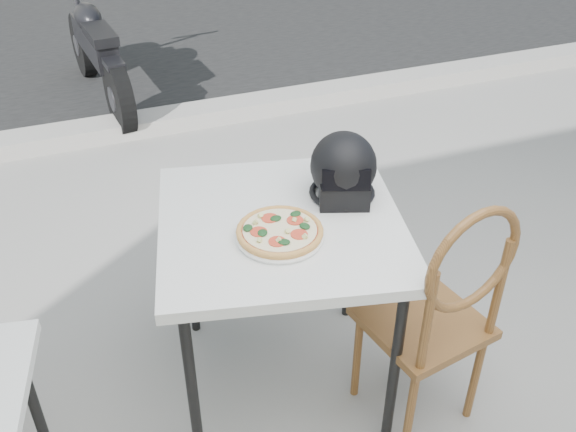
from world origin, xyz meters
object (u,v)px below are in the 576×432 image
object	(u,v)px
plate	(280,236)
motorcycle	(97,54)
helmet	(343,170)
cafe_table_main	(281,237)
cafe_chair_main	(441,307)
pizza	(280,231)

from	to	relation	value
plate	motorcycle	world-z (taller)	motorcycle
plate	helmet	world-z (taller)	helmet
helmet	plate	bearing A→B (deg)	-131.84
cafe_table_main	plate	distance (m)	0.14
plate	cafe_chair_main	size ratio (longest dim) A/B	0.37
cafe_table_main	helmet	bearing A→B (deg)	14.03
motorcycle	cafe_chair_main	bearing A→B (deg)	-83.50
plate	motorcycle	bearing A→B (deg)	94.45
cafe_chair_main	motorcycle	size ratio (longest dim) A/B	0.60
cafe_table_main	helmet	xyz separation A→B (m)	(0.28, 0.07, 0.19)
motorcycle	cafe_table_main	bearing A→B (deg)	-89.98
cafe_table_main	helmet	size ratio (longest dim) A/B	3.18
pizza	cafe_chair_main	xyz separation A→B (m)	(0.50, -0.29, -0.27)
cafe_table_main	pizza	bearing A→B (deg)	-112.95
cafe_table_main	motorcycle	xyz separation A→B (m)	(-0.30, 3.26, -0.37)
cafe_table_main	helmet	distance (m)	0.34
plate	helmet	xyz separation A→B (m)	(0.32, 0.17, 0.11)
helmet	cafe_chair_main	bearing A→B (deg)	-48.32
helmet	cafe_table_main	bearing A→B (deg)	-145.92
helmet	pizza	bearing A→B (deg)	-131.87
cafe_chair_main	pizza	bearing A→B (deg)	-40.22
cafe_chair_main	motorcycle	xyz separation A→B (m)	(-0.76, 3.66, -0.21)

